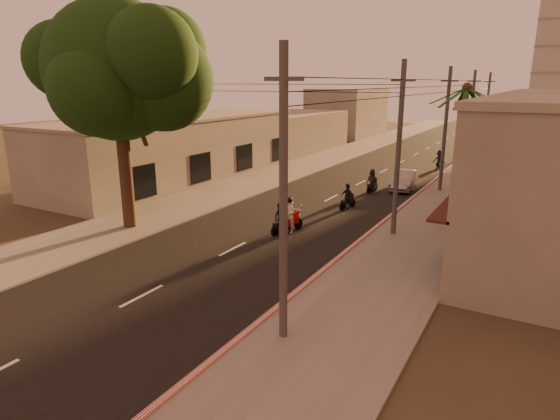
{
  "coord_description": "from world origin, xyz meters",
  "views": [
    {
      "loc": [
        12.69,
        -15.62,
        7.91
      ],
      "look_at": [
        1.17,
        4.64,
        1.53
      ],
      "focal_mm": 30.0,
      "sensor_mm": 36.0,
      "label": 1
    }
  ],
  "objects_px": {
    "palm_tree": "(466,95)",
    "scooter_mid_a": "(281,219)",
    "scooter_mid_b": "(347,197)",
    "scooter_far_b": "(439,161)",
    "broadleaf_tree": "(124,71)",
    "scooter_red": "(290,217)",
    "scooter_far_a": "(372,182)",
    "parked_car": "(404,180)"
  },
  "relations": [
    {
      "from": "scooter_mid_a",
      "to": "scooter_far_a",
      "type": "xyz_separation_m",
      "value": [
        1.06,
        11.87,
        0.0
      ]
    },
    {
      "from": "broadleaf_tree",
      "to": "scooter_red",
      "type": "bearing_deg",
      "value": 24.75
    },
    {
      "from": "scooter_mid_b",
      "to": "parked_car",
      "type": "xyz_separation_m",
      "value": [
        1.61,
        7.53,
        -0.05
      ]
    },
    {
      "from": "parked_car",
      "to": "scooter_mid_b",
      "type": "bearing_deg",
      "value": -107.92
    },
    {
      "from": "scooter_far_b",
      "to": "scooter_mid_b",
      "type": "bearing_deg",
      "value": -98.89
    },
    {
      "from": "scooter_red",
      "to": "scooter_far_b",
      "type": "height_order",
      "value": "scooter_red"
    },
    {
      "from": "scooter_red",
      "to": "broadleaf_tree",
      "type": "bearing_deg",
      "value": -143.74
    },
    {
      "from": "scooter_far_a",
      "to": "scooter_far_b",
      "type": "xyz_separation_m",
      "value": [
        2.33,
        12.18,
        0.04
      ]
    },
    {
      "from": "scooter_red",
      "to": "scooter_far_a",
      "type": "distance_m",
      "value": 11.51
    },
    {
      "from": "scooter_mid_a",
      "to": "scooter_mid_b",
      "type": "distance_m",
      "value": 6.62
    },
    {
      "from": "palm_tree",
      "to": "scooter_mid_a",
      "type": "height_order",
      "value": "palm_tree"
    },
    {
      "from": "scooter_mid_a",
      "to": "parked_car",
      "type": "bearing_deg",
      "value": 85.42
    },
    {
      "from": "broadleaf_tree",
      "to": "scooter_red",
      "type": "xyz_separation_m",
      "value": [
        7.77,
        3.58,
        -7.6
      ]
    },
    {
      "from": "scooter_mid_a",
      "to": "broadleaf_tree",
      "type": "bearing_deg",
      "value": -149.82
    },
    {
      "from": "scooter_red",
      "to": "scooter_mid_b",
      "type": "bearing_deg",
      "value": 93.2
    },
    {
      "from": "palm_tree",
      "to": "scooter_mid_b",
      "type": "bearing_deg",
      "value": -145.07
    },
    {
      "from": "palm_tree",
      "to": "scooter_mid_a",
      "type": "relative_size",
      "value": 4.57
    },
    {
      "from": "scooter_far_a",
      "to": "parked_car",
      "type": "height_order",
      "value": "scooter_far_a"
    },
    {
      "from": "broadleaf_tree",
      "to": "scooter_mid_a",
      "type": "bearing_deg",
      "value": 23.29
    },
    {
      "from": "broadleaf_tree",
      "to": "palm_tree",
      "type": "distance_m",
      "value": 20.18
    },
    {
      "from": "scooter_red",
      "to": "parked_car",
      "type": "xyz_separation_m",
      "value": [
        2.5,
        13.64,
        -0.15
      ]
    },
    {
      "from": "broadleaf_tree",
      "to": "palm_tree",
      "type": "relative_size",
      "value": 1.48
    },
    {
      "from": "scooter_mid_a",
      "to": "scooter_far_a",
      "type": "height_order",
      "value": "scooter_far_a"
    },
    {
      "from": "broadleaf_tree",
      "to": "parked_car",
      "type": "bearing_deg",
      "value": 59.19
    },
    {
      "from": "broadleaf_tree",
      "to": "parked_car",
      "type": "relative_size",
      "value": 2.68
    },
    {
      "from": "broadleaf_tree",
      "to": "scooter_mid_b",
      "type": "height_order",
      "value": "broadleaf_tree"
    },
    {
      "from": "scooter_far_b",
      "to": "parked_car",
      "type": "relative_size",
      "value": 0.41
    },
    {
      "from": "scooter_mid_a",
      "to": "scooter_mid_b",
      "type": "bearing_deg",
      "value": 86.12
    },
    {
      "from": "scooter_red",
      "to": "scooter_far_b",
      "type": "relative_size",
      "value": 1.07
    },
    {
      "from": "palm_tree",
      "to": "parked_car",
      "type": "relative_size",
      "value": 1.81
    },
    {
      "from": "scooter_red",
      "to": "scooter_mid_b",
      "type": "relative_size",
      "value": 1.16
    },
    {
      "from": "scooter_far_b",
      "to": "scooter_red",
      "type": "bearing_deg",
      "value": -99.23
    },
    {
      "from": "scooter_mid_a",
      "to": "scooter_mid_b",
      "type": "relative_size",
      "value": 1.05
    },
    {
      "from": "scooter_red",
      "to": "scooter_mid_a",
      "type": "bearing_deg",
      "value": -120.17
    },
    {
      "from": "palm_tree",
      "to": "scooter_far_b",
      "type": "relative_size",
      "value": 4.38
    },
    {
      "from": "scooter_far_b",
      "to": "broadleaf_tree",
      "type": "bearing_deg",
      "value": -113.55
    },
    {
      "from": "scooter_mid_a",
      "to": "parked_car",
      "type": "xyz_separation_m",
      "value": [
        2.85,
        14.03,
        -0.08
      ]
    },
    {
      "from": "scooter_mid_a",
      "to": "scooter_far_b",
      "type": "relative_size",
      "value": 0.96
    },
    {
      "from": "scooter_mid_b",
      "to": "scooter_far_b",
      "type": "bearing_deg",
      "value": 95.16
    },
    {
      "from": "broadleaf_tree",
      "to": "scooter_mid_a",
      "type": "distance_m",
      "value": 11.15
    },
    {
      "from": "scooter_far_b",
      "to": "scooter_mid_a",
      "type": "bearing_deg",
      "value": -99.92
    },
    {
      "from": "broadleaf_tree",
      "to": "parked_car",
      "type": "distance_m",
      "value": 21.5
    }
  ]
}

